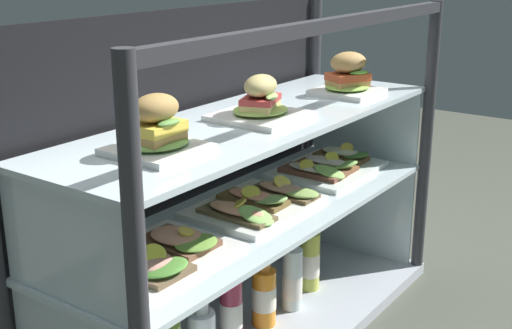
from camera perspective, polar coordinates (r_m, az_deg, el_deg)
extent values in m
cylinder|color=#333338|center=(1.19, -9.81, -11.99)|extent=(0.04, 0.04, 0.88)
cylinder|color=#333338|center=(2.19, 14.02, 1.58)|extent=(0.04, 0.04, 0.88)
cylinder|color=#333338|center=(2.36, 4.83, 3.19)|extent=(0.04, 0.04, 0.88)
cube|color=#333338|center=(1.55, 6.28, 11.56)|extent=(1.25, 0.03, 0.03)
cube|color=black|center=(1.87, -5.45, -0.09)|extent=(1.22, 0.01, 0.85)
cube|color=silver|center=(2.32, 8.72, -3.46)|extent=(0.01, 0.37, 0.33)
cube|color=silver|center=(1.77, 0.00, -4.03)|extent=(1.24, 0.39, 0.01)
cube|color=silver|center=(1.32, -15.57, -6.75)|extent=(0.01, 0.37, 0.23)
cube|color=silver|center=(2.23, 9.07, 3.64)|extent=(0.01, 0.37, 0.23)
cube|color=silver|center=(1.70, 0.00, 3.77)|extent=(1.24, 0.39, 0.01)
cube|color=white|center=(1.40, -8.25, 1.23)|extent=(0.18, 0.18, 0.02)
ellipsoid|color=#8AC85E|center=(1.40, -8.28, 1.82)|extent=(0.14, 0.12, 0.02)
cube|color=tan|center=(1.39, -8.30, 2.27)|extent=(0.11, 0.08, 0.02)
cube|color=yellow|center=(1.39, -8.33, 3.10)|extent=(0.11, 0.09, 0.02)
ellipsoid|color=#649C45|center=(1.36, -7.29, 3.50)|extent=(0.06, 0.03, 0.01)
ellipsoid|color=#AB8246|center=(1.38, -8.41, 4.70)|extent=(0.11, 0.09, 0.06)
cube|color=white|center=(1.67, 0.38, 4.06)|extent=(0.21, 0.21, 0.01)
ellipsoid|color=#A4D05C|center=(1.67, 0.38, 4.61)|extent=(0.15, 0.13, 0.02)
cube|color=#DFCB7B|center=(1.67, 0.38, 4.95)|extent=(0.13, 0.11, 0.02)
cube|color=#BF3B39|center=(1.66, 0.38, 5.48)|extent=(0.14, 0.11, 0.01)
ellipsoid|color=#97BC67|center=(1.64, 1.33, 5.72)|extent=(0.07, 0.05, 0.02)
ellipsoid|color=tan|center=(1.66, 0.39, 6.62)|extent=(0.14, 0.11, 0.05)
cube|color=white|center=(1.98, 7.64, 6.05)|extent=(0.17, 0.17, 0.02)
ellipsoid|color=#93C64E|center=(1.98, 7.66, 6.49)|extent=(0.14, 0.12, 0.02)
cube|color=tan|center=(1.98, 7.67, 6.77)|extent=(0.13, 0.12, 0.02)
cube|color=#C44D27|center=(1.97, 7.69, 7.30)|extent=(0.13, 0.12, 0.02)
ellipsoid|color=#5B9D33|center=(1.95, 8.63, 7.59)|extent=(0.07, 0.06, 0.02)
ellipsoid|color=#AC8349|center=(1.97, 7.74, 8.46)|extent=(0.13, 0.12, 0.06)
cube|color=white|center=(1.50, -8.24, -7.81)|extent=(0.34, 0.25, 0.01)
cube|color=brown|center=(1.45, -9.45, -8.34)|extent=(0.12, 0.20, 0.01)
ellipsoid|color=#599B3B|center=(1.40, -7.73, -8.54)|extent=(0.13, 0.12, 0.03)
ellipsoid|color=#EAA18D|center=(1.44, -9.48, -7.76)|extent=(0.10, 0.16, 0.02)
cylinder|color=yellow|center=(1.42, -8.54, -7.45)|extent=(0.07, 0.07, 0.03)
cube|color=brown|center=(1.54, -6.47, -6.51)|extent=(0.12, 0.17, 0.01)
ellipsoid|color=#6D9C3A|center=(1.50, -5.06, -6.53)|extent=(0.11, 0.09, 0.02)
ellipsoid|color=#F4A481|center=(1.53, -6.49, -5.98)|extent=(0.10, 0.13, 0.02)
cylinder|color=#FDD54B|center=(1.52, -5.87, -5.63)|extent=(0.05, 0.05, 0.01)
cube|color=white|center=(1.77, -0.12, -3.53)|extent=(0.34, 0.25, 0.02)
cube|color=brown|center=(1.68, -1.66, -4.20)|extent=(0.08, 0.20, 0.01)
ellipsoid|color=#96CC64|center=(1.65, -0.01, -4.27)|extent=(0.08, 0.10, 0.04)
ellipsoid|color=#F2A67B|center=(1.68, -1.67, -3.74)|extent=(0.07, 0.16, 0.02)
cylinder|color=#FADB48|center=(1.68, -1.46, -3.27)|extent=(0.06, 0.06, 0.03)
cube|color=brown|center=(1.78, -0.26, -2.97)|extent=(0.08, 0.19, 0.01)
ellipsoid|color=#8DBB61|center=(1.74, 1.23, -2.95)|extent=(0.08, 0.10, 0.03)
ellipsoid|color=#F19778|center=(1.77, -0.26, -2.56)|extent=(0.07, 0.15, 0.01)
cylinder|color=yellow|center=(1.76, -0.38, -2.29)|extent=(0.07, 0.07, 0.02)
cube|color=brown|center=(1.83, 2.29, -2.37)|extent=(0.08, 0.19, 0.01)
ellipsoid|color=#8DB057|center=(1.80, 3.81, -2.40)|extent=(0.09, 0.11, 0.02)
ellipsoid|color=#E1A482|center=(1.83, 2.30, -1.99)|extent=(0.07, 0.15, 0.02)
cylinder|color=#EFD34B|center=(1.84, 2.24, -1.54)|extent=(0.06, 0.06, 0.03)
cube|color=white|center=(2.08, 5.99, -0.42)|extent=(0.34, 0.25, 0.02)
cube|color=brown|center=(2.00, 4.70, -0.65)|extent=(0.08, 0.19, 0.01)
ellipsoid|color=#93CA5D|center=(1.97, 6.15, -0.60)|extent=(0.08, 0.10, 0.04)
ellipsoid|color=#EEE6CB|center=(2.00, 4.71, -0.29)|extent=(0.07, 0.15, 0.01)
cylinder|color=yellow|center=(1.99, 4.26, -0.05)|extent=(0.05, 0.06, 0.03)
cube|color=brown|center=(2.07, 5.91, -0.10)|extent=(0.08, 0.18, 0.01)
ellipsoid|color=#8FC65C|center=(2.04, 7.26, -0.05)|extent=(0.09, 0.11, 0.04)
ellipsoid|color=white|center=(2.06, 5.92, 0.31)|extent=(0.07, 0.15, 0.02)
cylinder|color=yellow|center=(2.05, 6.38, 0.60)|extent=(0.05, 0.05, 0.03)
cube|color=brown|center=(2.16, 7.14, 0.65)|extent=(0.08, 0.16, 0.01)
ellipsoid|color=#4F8739|center=(2.13, 8.31, 0.77)|extent=(0.08, 0.09, 0.03)
ellipsoid|color=#F3F0C4|center=(2.15, 7.15, 1.09)|extent=(0.07, 0.13, 0.02)
cylinder|color=yellow|center=(2.15, 7.66, 1.38)|extent=(0.05, 0.05, 0.03)
cylinder|color=gold|center=(1.49, -11.32, -13.17)|extent=(0.04, 0.04, 0.01)
cylinder|color=#B8C944|center=(1.58, -7.45, -12.67)|extent=(0.03, 0.03, 0.03)
cylinder|color=black|center=(1.57, -7.49, -11.93)|extent=(0.04, 0.04, 0.01)
cylinder|color=white|center=(1.68, -4.71, -11.80)|extent=(0.04, 0.04, 0.03)
cylinder|color=white|center=(1.67, -4.73, -11.13)|extent=(0.04, 0.04, 0.01)
cylinder|color=#942B42|center=(1.80, -2.09, -12.31)|extent=(0.06, 0.06, 0.19)
cylinder|color=silver|center=(1.80, -2.09, -12.39)|extent=(0.06, 0.06, 0.07)
cylinder|color=maroon|center=(1.74, -2.13, -9.05)|extent=(0.03, 0.03, 0.04)
cylinder|color=black|center=(1.73, -2.14, -8.28)|extent=(0.04, 0.04, 0.01)
cylinder|color=orange|center=(1.89, 0.67, -11.07)|extent=(0.07, 0.07, 0.16)
cylinder|color=#F0EACE|center=(1.89, 0.67, -11.03)|extent=(0.07, 0.07, 0.07)
cylinder|color=orange|center=(1.85, 0.68, -8.26)|extent=(0.04, 0.04, 0.05)
cylinder|color=gold|center=(1.83, 0.68, -7.40)|extent=(0.04, 0.04, 0.02)
cylinder|color=silver|center=(1.97, 3.05, -9.54)|extent=(0.06, 0.06, 0.18)
cylinder|color=silver|center=(1.98, 3.04, -10.11)|extent=(0.06, 0.06, 0.07)
cylinder|color=silver|center=(1.92, 3.11, -6.50)|extent=(0.03, 0.03, 0.05)
cylinder|color=gold|center=(1.91, 3.12, -5.68)|extent=(0.03, 0.03, 0.01)
cylinder|color=#C1C848|center=(2.08, 4.41, -8.02)|extent=(0.06, 0.06, 0.18)
cylinder|color=#EFE7CF|center=(2.09, 4.41, -8.27)|extent=(0.07, 0.07, 0.07)
cylinder|color=#B8C751|center=(2.04, 4.48, -5.26)|extent=(0.04, 0.04, 0.04)
cylinder|color=#3069AD|center=(2.03, 4.50, -4.65)|extent=(0.04, 0.04, 0.01)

